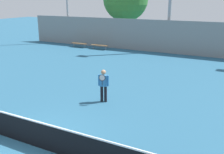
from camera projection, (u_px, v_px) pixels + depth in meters
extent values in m
plane|color=#285B7A|center=(29.00, 144.00, 9.14)|extent=(100.00, 100.00, 0.00)
cube|color=black|center=(28.00, 132.00, 9.01)|extent=(11.85, 0.03, 0.94)
cube|color=white|center=(27.00, 119.00, 8.87)|extent=(11.85, 0.04, 0.05)
cylinder|color=black|center=(102.00, 94.00, 12.84)|extent=(0.14, 0.14, 0.81)
cylinder|color=black|center=(106.00, 94.00, 12.81)|extent=(0.14, 0.14, 0.81)
cube|color=teal|center=(104.00, 81.00, 12.63)|extent=(0.38, 0.29, 0.56)
cylinder|color=teal|center=(99.00, 80.00, 12.67)|extent=(0.10, 0.10, 0.54)
cylinder|color=teal|center=(108.00, 81.00, 12.58)|extent=(0.10, 0.10, 0.54)
sphere|color=tan|center=(103.00, 72.00, 12.51)|extent=(0.24, 0.24, 0.24)
cylinder|color=black|center=(102.00, 83.00, 12.37)|extent=(0.03, 0.03, 0.22)
torus|color=black|center=(102.00, 78.00, 12.30)|extent=(0.31, 0.11, 0.31)
cylinder|color=silver|center=(102.00, 78.00, 12.30)|extent=(0.26, 0.08, 0.27)
cube|color=brown|center=(79.00, 43.00, 27.24)|extent=(1.75, 0.40, 0.04)
cylinder|color=gray|center=(74.00, 45.00, 27.62)|extent=(0.06, 0.06, 0.40)
cylinder|color=gray|center=(85.00, 46.00, 26.99)|extent=(0.06, 0.06, 0.40)
cube|color=brown|center=(99.00, 45.00, 26.16)|extent=(1.79, 0.40, 0.04)
cylinder|color=gray|center=(93.00, 47.00, 26.54)|extent=(0.06, 0.06, 0.40)
cylinder|color=gray|center=(106.00, 48.00, 25.90)|extent=(0.06, 0.06, 0.40)
cube|color=gray|center=(172.00, 37.00, 23.89)|extent=(32.19, 0.06, 3.02)
cylinder|color=brown|center=(125.00, 29.00, 31.88)|extent=(0.35, 0.35, 2.76)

